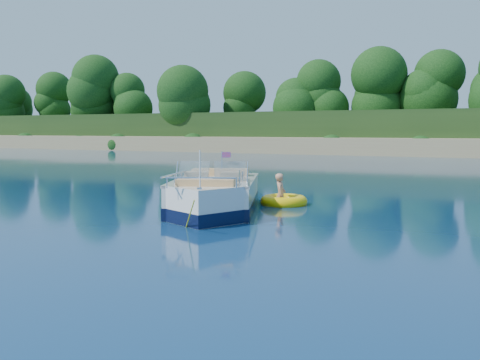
{
  "coord_description": "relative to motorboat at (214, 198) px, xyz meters",
  "views": [
    {
      "loc": [
        8.34,
        -11.21,
        2.23
      ],
      "look_at": [
        1.85,
        1.88,
        0.85
      ],
      "focal_mm": 40.0,
      "sensor_mm": 36.0,
      "label": 1
    }
  ],
  "objects": [
    {
      "name": "ground",
      "position": [
        -1.36,
        -1.27,
        -0.39
      ],
      "size": [
        160.0,
        160.0,
        0.0
      ],
      "primitive_type": "plane",
      "color": "#092144",
      "rests_on": "ground"
    },
    {
      "name": "shoreline",
      "position": [
        -1.36,
        62.5,
        0.59
      ],
      "size": [
        170.0,
        59.0,
        6.0
      ],
      "color": "#9A8159",
      "rests_on": "ground"
    },
    {
      "name": "treeline",
      "position": [
        -1.32,
        39.74,
        5.16
      ],
      "size": [
        150.0,
        7.12,
        8.19
      ],
      "color": "black",
      "rests_on": "ground"
    },
    {
      "name": "motorboat",
      "position": [
        0.0,
        0.0,
        0.0
      ],
      "size": [
        3.52,
        5.72,
        2.01
      ],
      "rotation": [
        0.0,
        0.0,
        0.38
      ],
      "color": "white",
      "rests_on": "ground"
    },
    {
      "name": "tow_tube",
      "position": [
        1.13,
        2.26,
        -0.29
      ],
      "size": [
        1.71,
        1.71,
        0.37
      ],
      "rotation": [
        0.0,
        0.0,
        -0.25
      ],
      "color": "yellow",
      "rests_on": "ground"
    },
    {
      "name": "boy",
      "position": [
        1.01,
        2.3,
        -0.39
      ],
      "size": [
        0.53,
        0.77,
        1.39
      ],
      "primitive_type": "imported",
      "rotation": [
        0.0,
        -0.17,
        1.9
      ],
      "color": "tan",
      "rests_on": "ground"
    }
  ]
}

